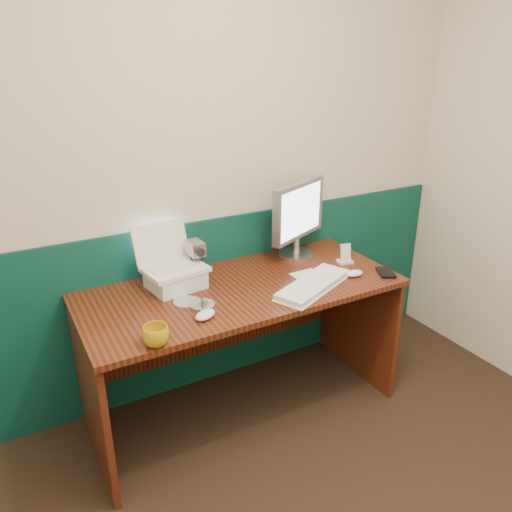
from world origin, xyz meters
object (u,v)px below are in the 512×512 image
monitor (297,219)px  mug (156,336)px  laptop (174,248)px  camcorder (196,261)px  desk (242,351)px  keyboard (313,285)px

monitor → mug: size_ratio=4.08×
laptop → camcorder: laptop is taller
desk → monitor: (0.47, 0.22, 0.60)m
desk → monitor: monitor is taller
desk → laptop: bearing=152.1°
keyboard → laptop: bearing=126.1°
laptop → camcorder: size_ratio=1.52×
desk → laptop: (-0.29, 0.15, 0.58)m
desk → monitor: size_ratio=3.61×
desk → laptop: laptop is taller
camcorder → laptop: bearing=-159.6°
desk → monitor: bearing=24.8°
keyboard → mug: size_ratio=4.37×
laptop → monitor: 0.76m
camcorder → mug: bearing=-128.2°
keyboard → mug: mug is taller
keyboard → mug: bearing=164.0°
laptop → mug: size_ratio=2.68×
mug → camcorder: camcorder is taller
mug → camcorder: size_ratio=0.57×
keyboard → mug: (-0.85, -0.13, 0.03)m
laptop → camcorder: (0.13, 0.05, -0.11)m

